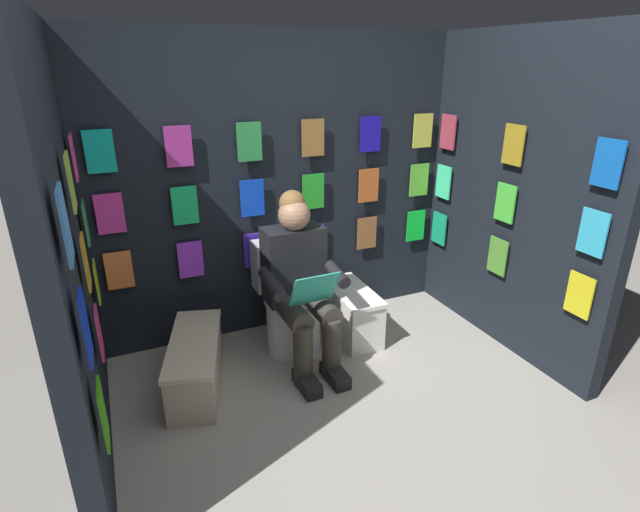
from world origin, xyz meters
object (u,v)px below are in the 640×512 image
comic_longbox_near (351,313)px  comic_longbox_far (196,364)px  toilet (289,305)px  person_reading (301,282)px

comic_longbox_near → comic_longbox_far: size_ratio=0.71×
comic_longbox_near → toilet: bearing=-6.4°
person_reading → toilet: bearing=-90.1°
toilet → person_reading: 0.35m
person_reading → comic_longbox_near: 0.64m
toilet → person_reading: (-0.00, 0.23, 0.27)m
toilet → comic_longbox_near: toilet is taller
toilet → person_reading: size_ratio=0.65×
toilet → comic_longbox_near: (-0.47, 0.06, -0.14)m
toilet → comic_longbox_near: size_ratio=1.26×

